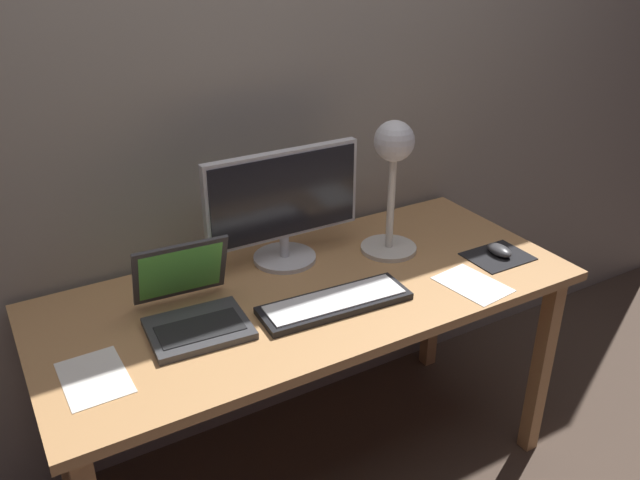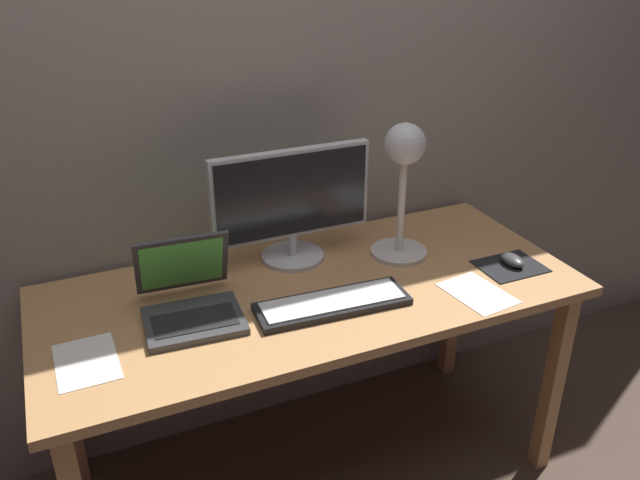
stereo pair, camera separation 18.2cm
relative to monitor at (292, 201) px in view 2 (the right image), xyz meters
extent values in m
plane|color=#47382D|center=(-0.02, -0.19, -0.94)|extent=(4.80, 4.80, 0.00)
cube|color=gray|center=(-0.02, 0.21, 0.36)|extent=(4.80, 0.06, 2.60)
cube|color=tan|center=(-0.02, -0.19, -0.22)|extent=(1.60, 0.70, 0.03)
cube|color=tan|center=(0.72, -0.48, -0.59)|extent=(0.05, 0.05, 0.71)
cube|color=tan|center=(-0.76, 0.10, -0.59)|extent=(0.05, 0.05, 0.71)
cube|color=tan|center=(0.72, 0.10, -0.59)|extent=(0.05, 0.05, 0.71)
cylinder|color=silver|center=(0.00, 0.00, -0.19)|extent=(0.20, 0.20, 0.01)
cylinder|color=silver|center=(0.00, 0.00, -0.15)|extent=(0.03, 0.03, 0.07)
cube|color=silver|center=(0.00, 0.00, 0.03)|extent=(0.51, 0.03, 0.28)
cube|color=black|center=(0.00, -0.02, 0.03)|extent=(0.49, 0.00, 0.26)
cube|color=black|center=(-0.01, -0.32, -0.19)|extent=(0.45, 0.17, 0.02)
cube|color=silver|center=(-0.01, -0.32, -0.18)|extent=(0.41, 0.14, 0.01)
cube|color=#38383A|center=(-0.38, -0.24, -0.19)|extent=(0.28, 0.22, 0.02)
cube|color=black|center=(-0.39, -0.26, -0.18)|extent=(0.23, 0.13, 0.00)
cube|color=#38383A|center=(-0.38, -0.10, -0.08)|extent=(0.27, 0.11, 0.20)
cube|color=#59C64C|center=(-0.38, -0.10, -0.08)|extent=(0.24, 0.09, 0.17)
cylinder|color=beige|center=(0.33, -0.11, -0.19)|extent=(0.18, 0.18, 0.01)
cylinder|color=silver|center=(0.33, -0.11, -0.02)|extent=(0.02, 0.02, 0.34)
sphere|color=silver|center=(0.33, -0.11, 0.18)|extent=(0.13, 0.13, 0.13)
sphere|color=#FFEAB2|center=(0.33, -0.12, 0.14)|extent=(0.04, 0.04, 0.04)
cube|color=black|center=(0.61, -0.33, -0.20)|extent=(0.20, 0.16, 0.00)
ellipsoid|color=#38383A|center=(0.62, -0.32, -0.18)|extent=(0.06, 0.10, 0.03)
cube|color=white|center=(0.42, -0.42, -0.20)|extent=(0.17, 0.23, 0.00)
cube|color=white|center=(-0.67, -0.30, -0.20)|extent=(0.15, 0.21, 0.00)
camera|label=1|loc=(-0.83, -1.65, 0.79)|focal=36.43mm
camera|label=2|loc=(-0.67, -1.73, 0.79)|focal=36.43mm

